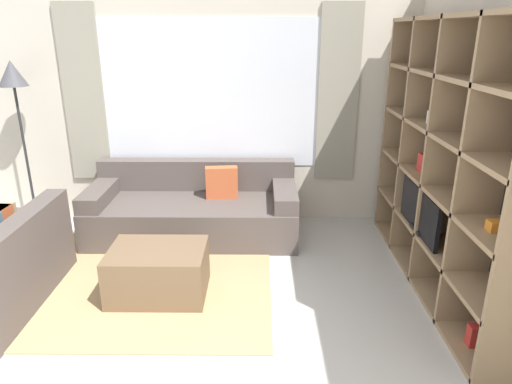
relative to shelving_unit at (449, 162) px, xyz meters
name	(u,v)px	position (x,y,z in m)	size (l,w,h in m)	color
wall_back	(211,103)	(-2.08, 1.49, 0.26)	(5.65, 0.11, 2.70)	beige
wall_right	(487,138)	(0.18, -0.21, 0.25)	(0.07, 4.54, 2.70)	beige
area_rug	(117,280)	(-2.82, -0.04, -1.09)	(2.74, 1.98, 0.01)	tan
shelving_unit	(449,162)	(0.00, 0.00, 0.00)	(0.35, 2.59, 2.23)	#232328
couch_main	(194,210)	(-2.25, 0.98, -0.82)	(2.19, 0.94, 0.75)	#564C47
ottoman	(158,272)	(-2.39, -0.24, -0.89)	(0.79, 0.58, 0.42)	brown
floor_lamp	(14,89)	(-4.09, 1.18, 0.45)	(0.29, 0.29, 1.83)	black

